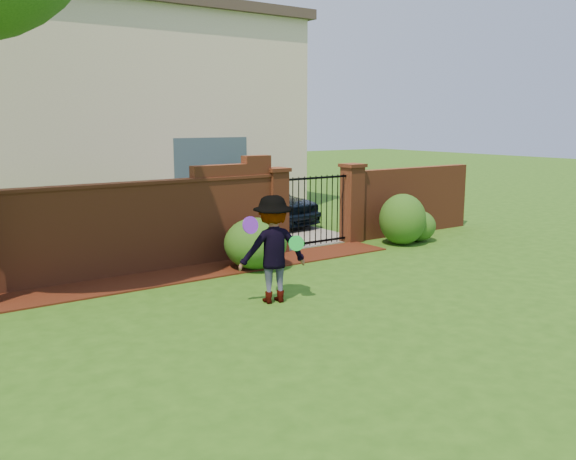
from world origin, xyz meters
TOP-DOWN VIEW (x-y plane):
  - ground at (0.00, 0.00)m, footprint 80.00×80.00m
  - mulch_bed at (-0.95, 3.34)m, footprint 11.10×1.08m
  - brick_wall at (-2.01, 4.00)m, footprint 8.70×0.31m
  - brick_wall_return at (6.60, 4.00)m, footprint 4.00×0.25m
  - pillar_left at (2.40, 4.00)m, footprint 0.50×0.50m
  - pillar_right at (4.60, 4.00)m, footprint 0.50×0.50m
  - iron_gate at (3.50, 4.00)m, footprint 1.78×0.03m
  - driveway at (3.50, 8.00)m, footprint 3.20×8.00m
  - house at (1.00, 12.00)m, footprint 12.40×6.40m
  - car at (4.16, 7.29)m, footprint 2.20×4.24m
  - shrub_left at (1.24, 3.01)m, footprint 1.24×1.24m
  - shrub_middle at (5.34, 3.04)m, footprint 1.09×1.09m
  - shrub_right at (5.94, 3.10)m, footprint 0.85×0.85m
  - man at (0.28, 0.94)m, footprint 1.25×0.91m
  - frisbee_purple at (-0.20, 0.84)m, footprint 0.27×0.08m
  - frisbee_green at (0.55, 0.68)m, footprint 0.23×0.19m

SIDE VIEW (x-z plane):
  - ground at x=0.00m, z-range -0.01..0.00m
  - driveway at x=3.50m, z-range 0.00..0.01m
  - mulch_bed at x=-0.95m, z-range 0.00..0.03m
  - shrub_right at x=5.94m, z-range 0.00..0.75m
  - shrub_left at x=1.24m, z-range 0.00..1.01m
  - shrub_middle at x=5.34m, z-range 0.00..1.20m
  - car at x=4.16m, z-range 0.00..1.38m
  - brick_wall_return at x=6.60m, z-range 0.00..1.70m
  - iron_gate at x=3.50m, z-range 0.05..1.65m
  - man at x=0.28m, z-range 0.00..1.73m
  - brick_wall at x=-2.01m, z-range -0.15..2.01m
  - pillar_left at x=2.40m, z-range 0.02..1.90m
  - pillar_right at x=4.60m, z-range 0.02..1.90m
  - frisbee_green at x=0.55m, z-range 0.86..1.10m
  - frisbee_purple at x=-0.20m, z-range 1.19..1.45m
  - house at x=1.00m, z-range 0.01..6.31m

